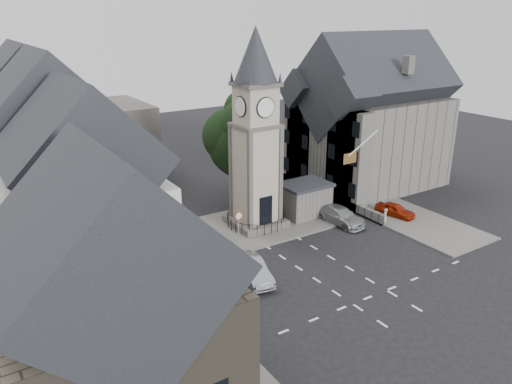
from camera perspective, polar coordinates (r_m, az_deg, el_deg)
ground at (r=36.80m, az=6.78°, el=-8.04°), size 120.00×120.00×0.00m
pavement_west at (r=36.26m, az=-15.31°, el=-8.99°), size 6.00×30.00×0.14m
pavement_east at (r=49.63m, az=11.70°, el=-0.67°), size 6.00×26.00×0.14m
central_island at (r=43.34m, az=1.63°, el=-3.32°), size 10.00×8.00×0.16m
road_markings at (r=33.34m, az=12.89°, el=-11.62°), size 20.00×8.00×0.01m
clock_tower at (r=40.03m, az=-0.03°, el=6.85°), size 4.86×4.86×16.25m
stone_shelter at (r=44.25m, az=5.55°, el=-0.86°), size 4.30×3.30×3.08m
town_tree at (r=45.46m, az=-1.34°, el=6.94°), size 7.20×7.20×10.80m
warning_sign_post at (r=38.25m, az=-1.99°, el=-3.41°), size 0.70×0.19×2.85m
terrace_pink at (r=42.52m, az=-24.19°, el=3.73°), size 8.10×7.60×12.80m
terrace_cream at (r=34.92m, az=-21.96°, el=0.78°), size 8.10×7.60×12.80m
terrace_tudor at (r=27.69m, az=-18.43°, el=-4.52°), size 8.10×7.60×12.00m
building_sw_stone at (r=20.14m, az=-15.38°, el=-16.79°), size 8.60×7.60×10.40m
backdrop_west at (r=55.17m, az=-22.39°, el=4.58°), size 20.00×10.00×8.00m
east_building at (r=52.41m, az=12.73°, el=7.41°), size 14.40×11.40×12.60m
east_boundary_wall at (r=49.07m, az=7.76°, el=-0.20°), size 0.40×16.00×0.90m
flagpole at (r=42.18m, az=12.19°, el=5.51°), size 3.68×0.10×2.74m
car_west_blue at (r=32.40m, az=-4.39°, el=-10.82°), size 4.01×2.67×1.27m
car_west_silver at (r=35.17m, az=-13.18°, el=-8.68°), size 4.10×2.44×1.28m
car_west_grey at (r=37.97m, az=-14.90°, el=-6.64°), size 4.85×4.23×1.24m
car_island_silver at (r=34.10m, az=-0.52°, el=-8.85°), size 2.31×4.76×1.50m
car_island_east at (r=43.39m, az=9.58°, el=-2.67°), size 2.35×5.04×1.42m
car_east_red at (r=45.93m, az=15.61°, el=-2.00°), size 2.29×3.82×1.22m
pedestrian at (r=43.59m, az=14.50°, el=-2.82°), size 0.69×0.67×1.59m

